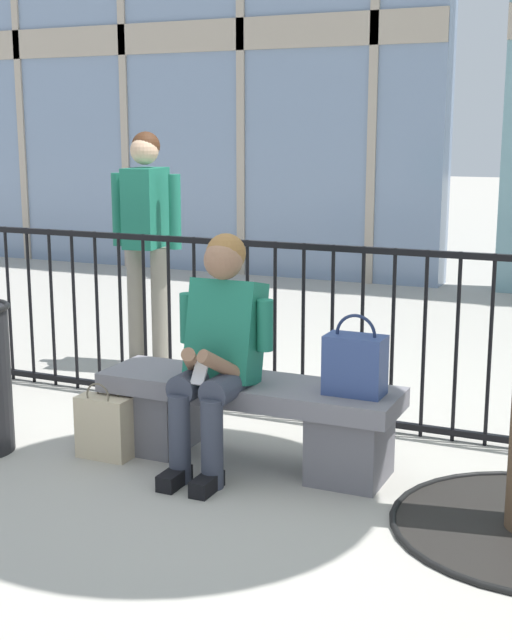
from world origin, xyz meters
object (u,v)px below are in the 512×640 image
object	(u,v)px
shopping_bag	(104,427)
bystander_at_railing	(147,233)
seated_person_with_phone	(218,346)
handbag_on_bench	(355,364)
stone_bench	(248,413)

from	to	relation	value
shopping_bag	bystander_at_railing	size ratio (longest dim) A/B	0.25
seated_person_with_phone	bystander_at_railing	distance (m)	2.07
handbag_on_bench	stone_bench	bearing A→B (deg)	179.01
stone_bench	handbag_on_bench	distance (m)	0.67
stone_bench	seated_person_with_phone	distance (m)	0.41
handbag_on_bench	shopping_bag	size ratio (longest dim) A/B	0.94
shopping_bag	bystander_at_railing	bearing A→B (deg)	113.32
seated_person_with_phone	handbag_on_bench	xyz separation A→B (m)	(0.69, 0.12, -0.05)
stone_bench	seated_person_with_phone	size ratio (longest dim) A/B	1.32
handbag_on_bench	shopping_bag	distance (m)	1.40
stone_bench	shopping_bag	bearing A→B (deg)	-160.92
shopping_bag	stone_bench	bearing A→B (deg)	19.08
seated_person_with_phone	bystander_at_railing	size ratio (longest dim) A/B	0.71
stone_bench	shopping_bag	world-z (taller)	stone_bench
seated_person_with_phone	shopping_bag	distance (m)	0.79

